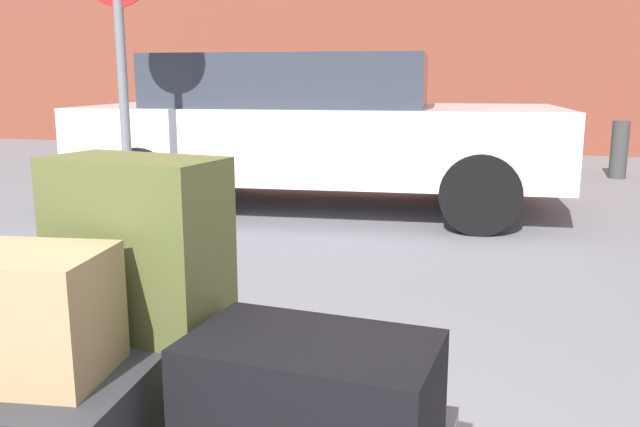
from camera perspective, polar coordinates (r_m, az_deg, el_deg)
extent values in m
cube|color=#2D2D33|center=(1.65, -23.35, -16.42)|extent=(0.53, 0.46, 0.25)
cube|color=black|center=(1.48, -0.74, -16.84)|extent=(0.55, 0.36, 0.34)
cube|color=#4C5128|center=(1.74, -15.19, -6.54)|extent=(0.46, 0.28, 0.68)
cube|color=#9E7F56|center=(1.55, -24.12, -7.90)|extent=(0.38, 0.30, 0.27)
cube|color=silver|center=(6.23, 0.09, 6.31)|extent=(4.45, 2.20, 0.64)
cube|color=#2D333D|center=(6.25, -2.21, 11.37)|extent=(2.55, 1.81, 0.46)
cylinder|color=black|center=(7.02, 12.84, 3.99)|extent=(0.66, 0.28, 0.64)
cylinder|color=black|center=(5.34, 13.61, 1.64)|extent=(0.66, 0.28, 0.64)
cylinder|color=black|center=(7.45, -9.59, 4.54)|extent=(0.66, 0.28, 0.64)
cylinder|color=black|center=(5.89, -15.13, 2.47)|extent=(0.66, 0.28, 0.64)
cylinder|color=#383838|center=(8.93, 24.37, 5.02)|extent=(0.20, 0.20, 0.70)
cylinder|color=slate|center=(5.09, -16.57, 9.86)|extent=(0.07, 0.07, 2.20)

